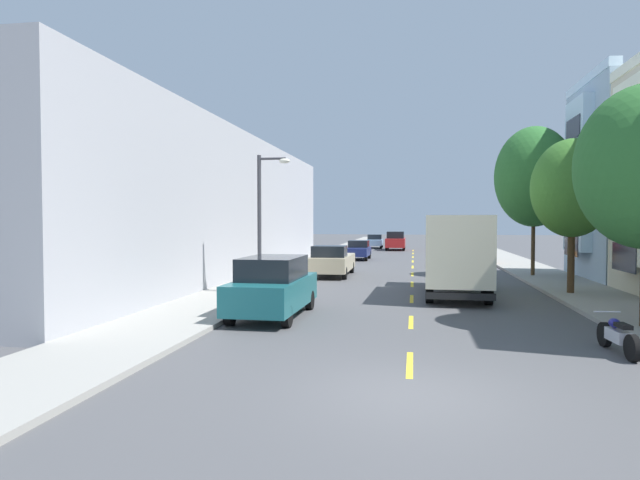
# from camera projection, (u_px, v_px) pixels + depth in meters

# --- Properties ---
(ground_plane) EXTENTS (160.00, 160.00, 0.00)m
(ground_plane) POSITION_uv_depth(u_px,v_px,m) (413.00, 263.00, 39.42)
(ground_plane) COLOR #4C4C4F
(sidewalk_left) EXTENTS (3.20, 120.00, 0.14)m
(sidewalk_left) POSITION_uv_depth(u_px,v_px,m) (310.00, 263.00, 38.65)
(sidewalk_left) COLOR #99968E
(sidewalk_left) RESTS_ON ground_plane
(sidewalk_right) EXTENTS (3.20, 120.00, 0.14)m
(sidewalk_right) POSITION_uv_depth(u_px,v_px,m) (522.00, 266.00, 36.26)
(sidewalk_right) COLOR #99968E
(sidewalk_right) RESTS_ON ground_plane
(lane_centerline_dashes) EXTENTS (0.14, 47.20, 0.01)m
(lane_centerline_dashes) POSITION_uv_depth(u_px,v_px,m) (413.00, 270.00, 34.01)
(lane_centerline_dashes) COLOR yellow
(lane_centerline_dashes) RESTS_ON ground_plane
(apartment_block_opposite) EXTENTS (10.00, 36.00, 7.79)m
(apartment_block_opposite) POSITION_uv_depth(u_px,v_px,m) (172.00, 206.00, 31.74)
(apartment_block_opposite) COLOR #A8A8AD
(apartment_block_opposite) RESTS_ON ground_plane
(street_tree_second) EXTENTS (3.24, 3.24, 6.27)m
(street_tree_second) POSITION_uv_depth(u_px,v_px,m) (572.00, 188.00, 22.38)
(street_tree_second) COLOR #47331E
(street_tree_second) RESTS_ON sidewalk_right
(street_tree_third) EXTENTS (4.11, 4.11, 7.97)m
(street_tree_third) POSITION_uv_depth(u_px,v_px,m) (534.00, 177.00, 29.52)
(street_tree_third) COLOR #47331E
(street_tree_third) RESTS_ON sidewalk_right
(street_lamp) EXTENTS (1.35, 0.28, 5.58)m
(street_lamp) POSITION_uv_depth(u_px,v_px,m) (264.00, 212.00, 22.25)
(street_lamp) COLOR #38383D
(street_lamp) RESTS_ON sidewalk_left
(delivery_box_truck) EXTENTS (2.62, 7.67, 3.28)m
(delivery_box_truck) POSITION_uv_depth(u_px,v_px,m) (456.00, 250.00, 22.69)
(delivery_box_truck) COLOR beige
(delivery_box_truck) RESTS_ON ground_plane
(parked_sedan_charcoal) EXTENTS (1.92, 4.55, 1.43)m
(parked_sedan_charcoal) POSITION_uv_depth(u_px,v_px,m) (459.00, 244.00, 53.59)
(parked_sedan_charcoal) COLOR #333338
(parked_sedan_charcoal) RESTS_ON ground_plane
(parked_pickup_champagne) EXTENTS (2.03, 5.31, 1.73)m
(parked_pickup_champagne) POSITION_uv_depth(u_px,v_px,m) (332.00, 261.00, 30.51)
(parked_pickup_champagne) COLOR tan
(parked_pickup_champagne) RESTS_ON ground_plane
(parked_hatchback_orange) EXTENTS (1.85, 4.05, 1.50)m
(parked_hatchback_orange) POSITION_uv_depth(u_px,v_px,m) (473.00, 253.00, 39.05)
(parked_hatchback_orange) COLOR orange
(parked_hatchback_orange) RESTS_ON ground_plane
(parked_hatchback_navy) EXTENTS (1.78, 4.02, 1.50)m
(parked_hatchback_navy) POSITION_uv_depth(u_px,v_px,m) (358.00, 250.00, 43.30)
(parked_hatchback_navy) COLOR navy
(parked_hatchback_navy) RESTS_ON ground_plane
(parked_suv_teal) EXTENTS (2.02, 4.83, 1.93)m
(parked_suv_teal) POSITION_uv_depth(u_px,v_px,m) (273.00, 286.00, 17.64)
(parked_suv_teal) COLOR #195B60
(parked_suv_teal) RESTS_ON ground_plane
(parked_hatchback_sky) EXTENTS (1.81, 4.03, 1.50)m
(parked_hatchback_sky) POSITION_uv_depth(u_px,v_px,m) (375.00, 241.00, 61.23)
(parked_hatchback_sky) COLOR #7A9EC6
(parked_hatchback_sky) RESTS_ON ground_plane
(moving_red_sedan) EXTENTS (1.95, 4.80, 1.93)m
(moving_red_sedan) POSITION_uv_depth(u_px,v_px,m) (396.00, 241.00, 57.13)
(moving_red_sedan) COLOR #AD1E1E
(moving_red_sedan) RESTS_ON ground_plane
(parked_motorcycle) EXTENTS (0.62, 2.05, 0.90)m
(parked_motorcycle) POSITION_uv_depth(u_px,v_px,m) (618.00, 336.00, 12.79)
(parked_motorcycle) COLOR black
(parked_motorcycle) RESTS_ON ground_plane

